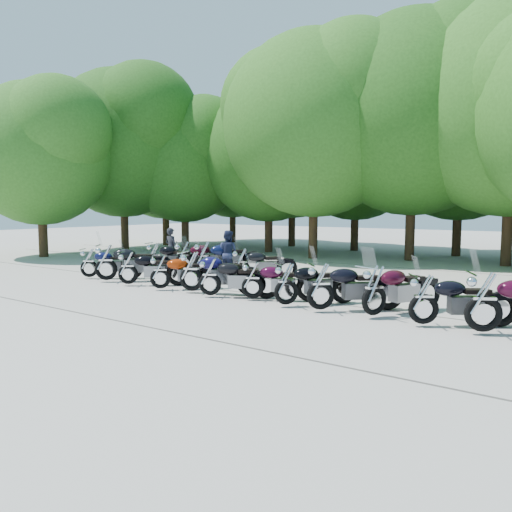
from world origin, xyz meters
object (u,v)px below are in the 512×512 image
Objects in this scene: motorcycle_8 at (321,285)px; motorcycle_10 at (424,297)px; motorcycle_2 at (128,267)px; motorcycle_9 at (374,288)px; motorcycle_13 at (184,256)px; motorcycle_7 at (286,282)px; rider_0 at (171,248)px; motorcycle_3 at (160,270)px; motorcycle_6 at (253,279)px; motorcycle_12 at (154,256)px; motorcycle_5 at (210,275)px; motorcycle_14 at (204,257)px; motorcycle_15 at (241,263)px; motorcycle_11 at (484,300)px; rider_1 at (228,253)px; motorcycle_1 at (106,261)px; motorcycle_4 at (191,270)px; motorcycle_0 at (89,262)px.

motorcycle_10 is (2.43, -0.04, -0.04)m from motorcycle_8.
motorcycle_2 is 0.99× the size of motorcycle_10.
motorcycle_9 is 0.97× the size of motorcycle_13.
motorcycle_2 is at bearing 38.08° from motorcycle_7.
rider_0 is (-9.06, 4.07, 0.16)m from motorcycle_8.
motorcycle_6 is (3.20, 0.29, -0.01)m from motorcycle_3.
motorcycle_12 is at bearing 41.02° from motorcycle_10.
motorcycle_5 is 4.17m from motorcycle_14.
motorcycle_15 is at bearing -0.45° from motorcycle_9.
motorcycle_12 reaches higher than motorcycle_15.
motorcycle_7 is 0.94× the size of motorcycle_8.
motorcycle_3 is 8.97m from motorcycle_11.
rider_1 is (-8.13, 3.61, 0.20)m from motorcycle_10.
rider_0 reaches higher than motorcycle_9.
motorcycle_14 is (1.76, 2.88, 0.01)m from motorcycle_1.
rider_1 reaches higher than motorcycle_8.
motorcycle_7 is 3.43m from motorcycle_10.
motorcycle_5 is (1.98, -0.03, 0.02)m from motorcycle_3.
motorcycle_4 is 3.71m from rider_1.
motorcycle_3 is 1.11m from motorcycle_4.
motorcycle_8 is at bearing 60.80° from motorcycle_11.
motorcycle_11 is at bearing -151.53° from motorcycle_13.
motorcycle_4 is 6.72m from motorcycle_10.
motorcycle_15 reaches higher than motorcycle_5.
motorcycle_2 is 0.99× the size of motorcycle_15.
motorcycle_5 is at bearing 61.66° from motorcycle_11.
motorcycle_3 is 6.66m from motorcycle_9.
rider_1 reaches higher than motorcycle_3.
motorcycle_14 reaches higher than motorcycle_11.
motorcycle_7 is at bearing -112.07° from motorcycle_4.
motorcycle_1 is 1.15× the size of motorcycle_2.
motorcycle_6 is at bearing 176.03° from motorcycle_15.
motorcycle_1 is at bearing 54.30° from motorcycle_10.
motorcycle_1 reaches higher than motorcycle_2.
motorcycle_1 is at bearing 45.41° from motorcycle_8.
rider_1 is at bearing 13.90° from motorcycle_8.
motorcycle_1 reaches higher than motorcycle_13.
motorcycle_1 is 2.65m from motorcycle_12.
motorcycle_3 is at bearing 38.32° from motorcycle_7.
motorcycle_12 is at bearing 110.75° from rider_0.
motorcycle_13 is (1.98, 2.65, 0.10)m from motorcycle_0.
motorcycle_2 is 1.32× the size of rider_1.
motorcycle_5 is 0.85× the size of motorcycle_14.
motorcycle_2 is 10.42m from motorcycle_11.
motorcycle_9 is at bearing -110.52° from motorcycle_4.
motorcycle_15 reaches higher than motorcycle_6.
motorcycle_11 is (11.64, -0.13, -0.00)m from motorcycle_1.
motorcycle_2 is 1.03× the size of motorcycle_3.
motorcycle_0 is 0.96× the size of motorcycle_10.
motorcycle_6 is 0.85× the size of motorcycle_13.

